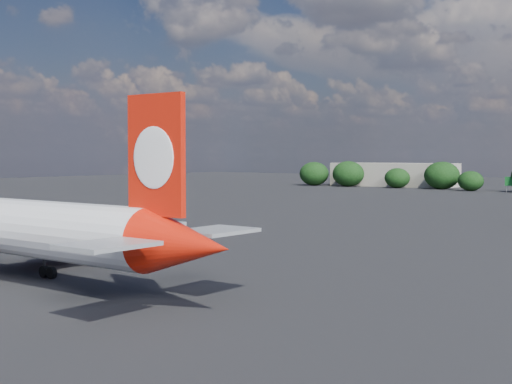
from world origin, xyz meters
The scene contains 3 objects.
ground centered at (0.00, 60.00, 0.00)m, with size 500.00×500.00×0.00m, color black.
qantas_airliner centered at (-3.68, 3.42, 4.61)m, with size 46.23×43.86×15.15m.
terminal_building centered at (-65.00, 192.00, 4.00)m, with size 42.00×16.00×8.00m.
Camera 1 is at (50.12, -31.29, 10.89)m, focal length 50.00 mm.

